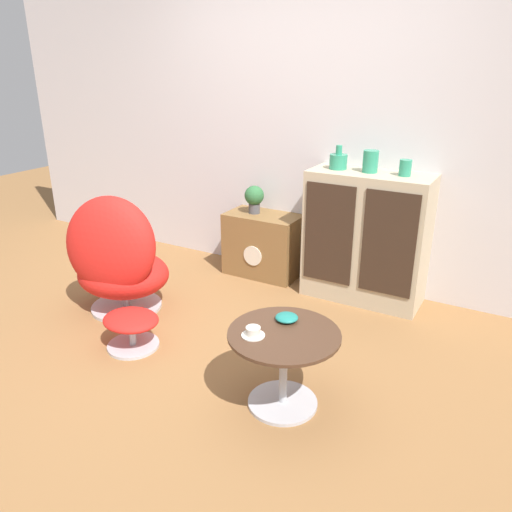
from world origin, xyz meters
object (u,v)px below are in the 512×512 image
object	(u,v)px
ottoman	(131,325)
vase_inner_left	(370,161)
sideboard	(366,237)
coffee_table	(284,358)
vase_inner_right	(405,168)
tv_console	(263,245)
potted_plant	(254,197)
teacup	(253,332)
bowl	(287,317)
vase_leftmost	(338,161)
egg_chair	(117,261)

from	to	relation	value
ottoman	vase_inner_left	world-z (taller)	vase_inner_left
sideboard	coffee_table	bearing A→B (deg)	-87.69
sideboard	vase_inner_right	size ratio (longest dim) A/B	8.72
tv_console	vase_inner_left	xyz separation A→B (m)	(0.90, -0.02, 0.81)
tv_console	vase_inner_right	world-z (taller)	vase_inner_right
potted_plant	teacup	xyz separation A→B (m)	(0.94, -1.64, -0.22)
tv_console	bowl	bearing A→B (deg)	-56.69
vase_leftmost	vase_inner_right	bearing A→B (deg)	0.00
sideboard	bowl	world-z (taller)	sideboard
vase_leftmost	teacup	size ratio (longest dim) A/B	1.45
ottoman	bowl	bearing A→B (deg)	4.64
potted_plant	bowl	xyz separation A→B (m)	(1.01, -1.41, -0.22)
vase_inner_left	teacup	world-z (taller)	vase_inner_left
sideboard	coffee_table	xyz separation A→B (m)	(0.06, -1.51, -0.21)
potted_plant	bowl	size ratio (longest dim) A/B	1.91
tv_console	bowl	distance (m)	1.70
sideboard	potted_plant	xyz separation A→B (m)	(-1.00, 0.02, 0.18)
sideboard	ottoman	world-z (taller)	sideboard
egg_chair	teacup	distance (m)	1.50
vase_inner_left	vase_leftmost	bearing A→B (deg)	-180.00
sideboard	vase_leftmost	bearing A→B (deg)	179.15
bowl	coffee_table	bearing A→B (deg)	-69.02
ottoman	bowl	distance (m)	1.12
sideboard	teacup	xyz separation A→B (m)	(-0.06, -1.62, -0.04)
sideboard	vase_inner_right	distance (m)	0.61
egg_chair	teacup	bearing A→B (deg)	-18.69
ottoman	egg_chair	bearing A→B (deg)	141.24
ottoman	vase_inner_left	bearing A→B (deg)	54.60
egg_chair	vase_leftmost	bearing A→B (deg)	42.97
tv_console	ottoman	world-z (taller)	tv_console
egg_chair	teacup	size ratio (longest dim) A/B	7.56
vase_inner_right	potted_plant	bearing A→B (deg)	179.05
coffee_table	vase_leftmost	size ratio (longest dim) A/B	3.36
potted_plant	teacup	bearing A→B (deg)	-60.23
bowl	ottoman	bearing A→B (deg)	-175.36
sideboard	coffee_table	distance (m)	1.52
vase_inner_right	egg_chair	bearing A→B (deg)	-146.52
sideboard	egg_chair	xyz separation A→B (m)	(-1.48, -1.13, -0.09)
ottoman	vase_leftmost	bearing A→B (deg)	61.45
sideboard	tv_console	bearing A→B (deg)	178.49
sideboard	vase_inner_left	bearing A→B (deg)	166.21
coffee_table	potted_plant	distance (m)	1.91
ottoman	sideboard	bearing A→B (deg)	54.12
vase_inner_left	bowl	world-z (taller)	vase_inner_left
coffee_table	teacup	xyz separation A→B (m)	(-0.12, -0.11, 0.17)
coffee_table	vase_inner_right	distance (m)	1.70
ottoman	coffee_table	world-z (taller)	coffee_table
vase_leftmost	vase_inner_right	xyz separation A→B (m)	(0.50, 0.00, -0.00)
vase_inner_left	tv_console	bearing A→B (deg)	178.71
sideboard	egg_chair	distance (m)	1.87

